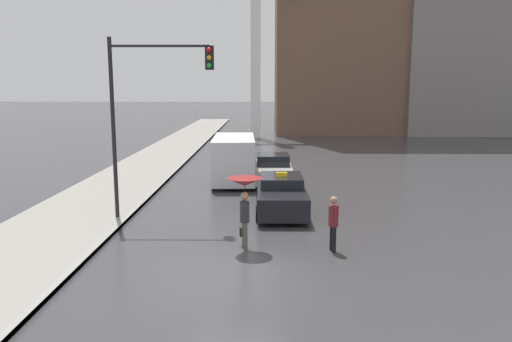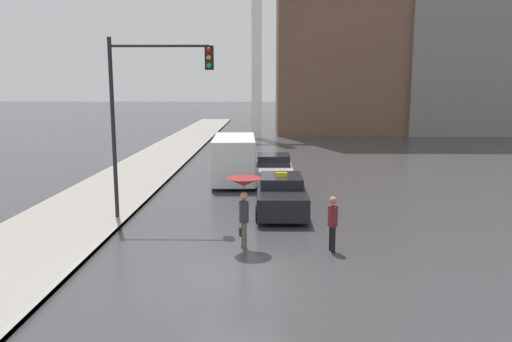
{
  "view_description": "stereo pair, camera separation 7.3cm",
  "coord_description": "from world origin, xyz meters",
  "px_view_note": "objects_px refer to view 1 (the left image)",
  "views": [
    {
      "loc": [
        0.68,
        -11.98,
        4.72
      ],
      "look_at": [
        0.42,
        7.65,
        1.4
      ],
      "focal_mm": 35.0,
      "sensor_mm": 36.0,
      "label": 1
    },
    {
      "loc": [
        0.76,
        -11.98,
        4.72
      ],
      "look_at": [
        0.42,
        7.65,
        1.4
      ],
      "focal_mm": 35.0,
      "sensor_mm": 36.0,
      "label": 2
    }
  ],
  "objects_px": {
    "taxi": "(281,194)",
    "sedan_red": "(273,170)",
    "monument_cross": "(256,11)",
    "ambulance_van": "(234,157)",
    "pedestrian_with_umbrella": "(245,191)",
    "traffic_light": "(150,96)",
    "pedestrian_man": "(333,220)"
  },
  "relations": [
    {
      "from": "ambulance_van",
      "to": "traffic_light",
      "type": "distance_m",
      "value": 8.35
    },
    {
      "from": "pedestrian_man",
      "to": "traffic_light",
      "type": "height_order",
      "value": "traffic_light"
    },
    {
      "from": "pedestrian_man",
      "to": "monument_cross",
      "type": "xyz_separation_m",
      "value": [
        -2.7,
        32.55,
        10.52
      ]
    },
    {
      "from": "pedestrian_man",
      "to": "sedan_red",
      "type": "bearing_deg",
      "value": 178.39
    },
    {
      "from": "sedan_red",
      "to": "monument_cross",
      "type": "height_order",
      "value": "monument_cross"
    },
    {
      "from": "traffic_light",
      "to": "taxi",
      "type": "bearing_deg",
      "value": 16.91
    },
    {
      "from": "pedestrian_with_umbrella",
      "to": "monument_cross",
      "type": "xyz_separation_m",
      "value": [
        -0.13,
        32.3,
        9.75
      ]
    },
    {
      "from": "traffic_light",
      "to": "monument_cross",
      "type": "distance_m",
      "value": 30.22
    },
    {
      "from": "monument_cross",
      "to": "pedestrian_man",
      "type": "bearing_deg",
      "value": -85.26
    },
    {
      "from": "taxi",
      "to": "pedestrian_with_umbrella",
      "type": "bearing_deg",
      "value": 74.52
    },
    {
      "from": "sedan_red",
      "to": "ambulance_van",
      "type": "distance_m",
      "value": 2.06
    },
    {
      "from": "ambulance_van",
      "to": "pedestrian_with_umbrella",
      "type": "relative_size",
      "value": 2.45
    },
    {
      "from": "traffic_light",
      "to": "sedan_red",
      "type": "bearing_deg",
      "value": 58.6
    },
    {
      "from": "ambulance_van",
      "to": "monument_cross",
      "type": "xyz_separation_m",
      "value": [
        0.77,
        21.87,
        10.22
      ]
    },
    {
      "from": "taxi",
      "to": "pedestrian_with_umbrella",
      "type": "relative_size",
      "value": 2.22
    },
    {
      "from": "pedestrian_with_umbrella",
      "to": "monument_cross",
      "type": "height_order",
      "value": "monument_cross"
    },
    {
      "from": "sedan_red",
      "to": "pedestrian_man",
      "type": "xyz_separation_m",
      "value": [
        1.52,
        -10.54,
        0.3
      ]
    },
    {
      "from": "sedan_red",
      "to": "pedestrian_man",
      "type": "distance_m",
      "value": 10.65
    },
    {
      "from": "monument_cross",
      "to": "ambulance_van",
      "type": "bearing_deg",
      "value": -92.03
    },
    {
      "from": "pedestrian_man",
      "to": "monument_cross",
      "type": "relative_size",
      "value": 0.08
    },
    {
      "from": "taxi",
      "to": "ambulance_van",
      "type": "bearing_deg",
      "value": -70.12
    },
    {
      "from": "pedestrian_with_umbrella",
      "to": "taxi",
      "type": "bearing_deg",
      "value": -28.24
    },
    {
      "from": "sedan_red",
      "to": "ambulance_van",
      "type": "bearing_deg",
      "value": -4.11
    },
    {
      "from": "taxi",
      "to": "monument_cross",
      "type": "xyz_separation_m",
      "value": [
        -1.38,
        27.81,
        10.82
      ]
    },
    {
      "from": "taxi",
      "to": "sedan_red",
      "type": "relative_size",
      "value": 1.15
    },
    {
      "from": "ambulance_van",
      "to": "pedestrian_with_umbrella",
      "type": "xyz_separation_m",
      "value": [
        0.91,
        -10.43,
        0.47
      ]
    },
    {
      "from": "ambulance_van",
      "to": "traffic_light",
      "type": "relative_size",
      "value": 0.81
    },
    {
      "from": "taxi",
      "to": "monument_cross",
      "type": "height_order",
      "value": "monument_cross"
    },
    {
      "from": "taxi",
      "to": "ambulance_van",
      "type": "distance_m",
      "value": 6.35
    },
    {
      "from": "pedestrian_with_umbrella",
      "to": "pedestrian_man",
      "type": "bearing_deg",
      "value": -108.23
    },
    {
      "from": "sedan_red",
      "to": "pedestrian_with_umbrella",
      "type": "xyz_separation_m",
      "value": [
        -1.05,
        -10.29,
        1.08
      ]
    },
    {
      "from": "pedestrian_man",
      "to": "ambulance_van",
      "type": "bearing_deg",
      "value": -171.79
    }
  ]
}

